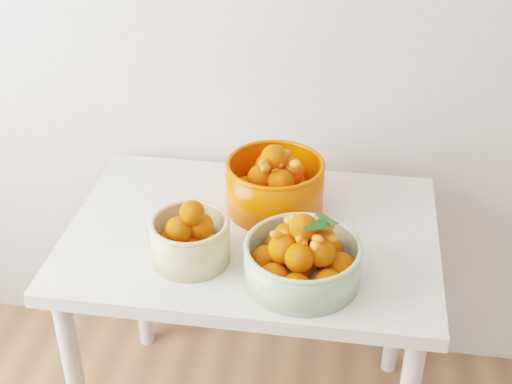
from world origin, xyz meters
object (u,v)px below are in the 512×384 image
bowl_cream (190,238)px  bowl_orange (275,184)px  table (252,258)px  bowl_green (302,258)px

bowl_cream → bowl_orange: 0.32m
table → bowl_green: bowl_green is taller
bowl_green → bowl_orange: bowl_orange is taller
table → bowl_green: bearing=-50.5°
bowl_green → bowl_orange: (-0.11, 0.31, 0.01)m
table → bowl_orange: size_ratio=3.10×
table → bowl_orange: 0.22m
table → bowl_cream: bowl_cream is taller
table → bowl_orange: (0.05, 0.12, 0.17)m
bowl_cream → bowl_orange: size_ratio=0.70×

